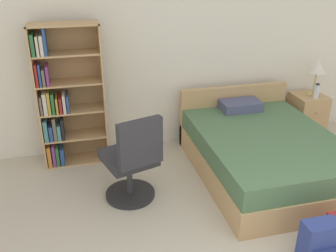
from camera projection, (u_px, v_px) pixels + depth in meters
name	position (u px, v px, depth m)	size (l,w,h in m)	color
wall_back	(185.00, 45.00, 4.68)	(9.00, 0.06, 2.60)	silver
bookshelf	(63.00, 99.00, 4.30)	(0.75, 0.32, 1.67)	tan
bed	(262.00, 151.00, 4.30)	(1.46, 1.96, 0.77)	tan
office_chair	(132.00, 162.00, 3.71)	(0.60, 0.67, 0.98)	#232326
nightstand	(307.00, 115.00, 5.22)	(0.41, 0.45, 0.58)	tan
table_lamp	(317.00, 68.00, 4.96)	(0.23, 0.23, 0.50)	tan
water_bottle	(316.00, 91.00, 4.97)	(0.08, 0.08, 0.20)	silver
backpack_blue	(319.00, 244.00, 3.04)	(0.29, 0.22, 0.39)	navy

